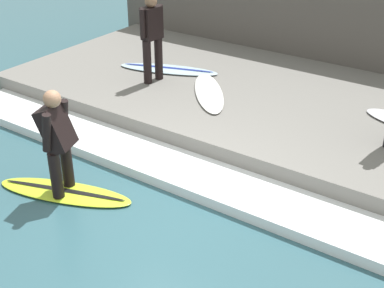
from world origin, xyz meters
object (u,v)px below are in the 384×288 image
(surfboard_riding, at_px, (65,192))
(surfer_waiting_far, at_px, (152,34))
(surfboard_waiting_far, at_px, (168,69))
(surfer_riding, at_px, (57,137))
(surfboard_spare, at_px, (209,92))

(surfboard_riding, relative_size, surfer_waiting_far, 1.27)
(surfboard_riding, height_order, surfer_waiting_far, surfer_waiting_far)
(surfer_waiting_far, relative_size, surfboard_waiting_far, 0.78)
(surfboard_riding, bearing_deg, surfer_waiting_far, 16.96)
(surfer_riding, xyz_separation_m, surfer_waiting_far, (3.33, 1.02, 0.41))
(surfboard_waiting_far, height_order, surfboard_spare, surfboard_waiting_far)
(surfer_riding, relative_size, surfboard_spare, 0.86)
(surfboard_riding, xyz_separation_m, surfboard_waiting_far, (3.93, 1.11, 0.40))
(surfboard_riding, xyz_separation_m, surfer_waiting_far, (3.33, 1.02, 1.28))
(surfboard_waiting_far, bearing_deg, surfboard_riding, -164.20)
(surfer_riding, height_order, surfboard_spare, surfer_riding)
(surfboard_spare, bearing_deg, surfer_waiting_far, 92.78)
(surfer_riding, relative_size, surfboard_waiting_far, 0.72)
(surfer_waiting_far, xyz_separation_m, surfboard_waiting_far, (0.60, 0.10, -0.89))
(surfer_waiting_far, relative_size, surfboard_spare, 0.93)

